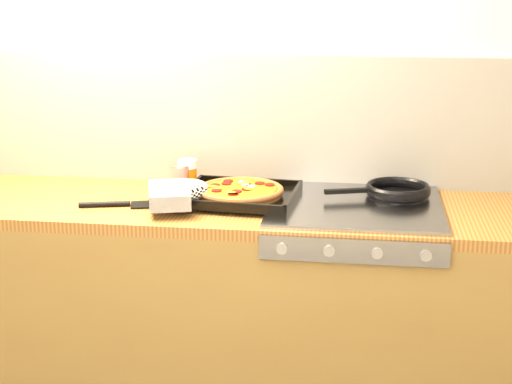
# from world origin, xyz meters

# --- Properties ---
(room_shell) EXTENTS (3.20, 3.20, 3.20)m
(room_shell) POSITION_xyz_m (0.00, 1.39, 1.15)
(room_shell) COLOR white
(room_shell) RESTS_ON ground
(counter_run) EXTENTS (3.20, 0.62, 0.90)m
(counter_run) POSITION_xyz_m (0.00, 1.10, 0.45)
(counter_run) COLOR brown
(counter_run) RESTS_ON ground
(stovetop) EXTENTS (0.60, 0.56, 0.02)m
(stovetop) POSITION_xyz_m (0.45, 1.10, 0.91)
(stovetop) COLOR gray
(stovetop) RESTS_ON counter_run
(pizza_on_tray) EXTENTS (0.54, 0.45, 0.07)m
(pizza_on_tray) POSITION_xyz_m (-0.03, 1.08, 0.94)
(pizza_on_tray) COLOR black
(pizza_on_tray) RESTS_ON stovetop
(frying_pan) EXTENTS (0.41, 0.29, 0.04)m
(frying_pan) POSITION_xyz_m (0.59, 1.21, 0.94)
(frying_pan) COLOR black
(frying_pan) RESTS_ON stovetop
(tomato_can) EXTENTS (0.10, 0.10, 0.11)m
(tomato_can) POSITION_xyz_m (-0.21, 1.21, 0.95)
(tomato_can) COLOR #9D130C
(tomato_can) RESTS_ON counter_run
(juice_glass) EXTENTS (0.08, 0.08, 0.12)m
(juice_glass) POSITION_xyz_m (-0.18, 1.24, 0.96)
(juice_glass) COLOR #C6680B
(juice_glass) RESTS_ON counter_run
(wooden_spoon) EXTENTS (0.30, 0.11, 0.02)m
(wooden_spoon) POSITION_xyz_m (0.05, 1.27, 0.91)
(wooden_spoon) COLOR tan
(wooden_spoon) RESTS_ON counter_run
(black_spatula) EXTENTS (0.29, 0.12, 0.02)m
(black_spatula) POSITION_xyz_m (-0.37, 1.00, 0.91)
(black_spatula) COLOR black
(black_spatula) RESTS_ON counter_run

